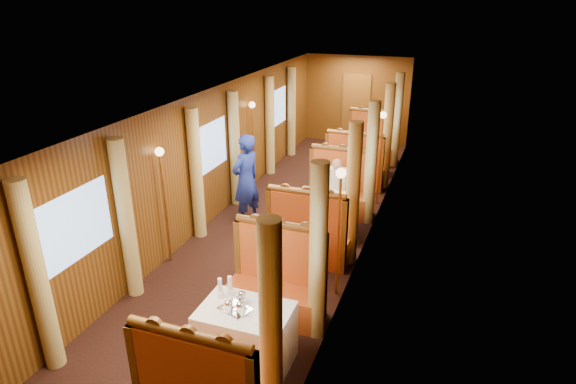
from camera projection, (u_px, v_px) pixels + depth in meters
The scene contains 47 objects.
floor at pixel (286, 228), 9.04m from camera, with size 3.00×12.00×0.01m, color black, non-canonical shape.
ceiling at pixel (286, 95), 8.08m from camera, with size 3.00×12.00×0.01m, color silver, non-canonical shape.
wall_far at pixel (356, 100), 13.79m from camera, with size 3.00×2.50×0.01m, color brown, non-canonical shape.
wall_left at pixel (211, 157), 9.02m from camera, with size 12.00×2.50×0.01m, color brown, non-canonical shape.
wall_right at pixel (370, 175), 8.10m from camera, with size 12.00×2.50×0.01m, color brown, non-canonical shape.
doorway_far at pixel (356, 109), 13.86m from camera, with size 0.80×0.04×2.00m, color brown.
table_near at pixel (246, 336), 5.61m from camera, with size 1.05×0.72×0.75m, color white.
banquette_near_aft at pixel (277, 287), 6.48m from camera, with size 1.30×0.55×1.34m.
table_mid at pixel (325, 216), 8.66m from camera, with size 1.05×0.72×0.75m, color white.
banquette_mid_fwd at pixel (309, 238), 7.76m from camera, with size 1.30×0.55×1.34m.
banquette_mid_aft at pixel (339, 193), 9.53m from camera, with size 1.30×0.55×1.34m.
table_far at pixel (363, 158), 11.72m from camera, with size 1.05×0.72×0.75m, color white.
banquette_far_fwd at pixel (355, 169), 10.81m from camera, with size 1.30×0.55×1.34m.
banquette_far_aft at pixel (371, 145), 12.58m from camera, with size 1.30×0.55×1.34m.
tea_tray at pixel (235, 309), 5.47m from camera, with size 0.34×0.26×0.01m, color silver.
teapot_left at pixel (229, 308), 5.39m from camera, with size 0.15×0.12×0.13m, color silver, non-canonical shape.
teapot_right at pixel (240, 310), 5.35m from camera, with size 0.17×0.13×0.14m, color silver, non-canonical shape.
teapot_back at pixel (242, 299), 5.56m from camera, with size 0.16×0.12×0.13m, color silver, non-canonical shape.
fruit_plate at pixel (265, 320), 5.27m from camera, with size 0.21×0.21×0.05m.
cup_inboard at pixel (220, 290), 5.65m from camera, with size 0.08×0.08×0.26m.
cup_outboard at pixel (230, 288), 5.69m from camera, with size 0.08×0.08×0.26m.
rose_vase_mid at pixel (328, 187), 8.45m from camera, with size 0.06×0.06×0.36m.
rose_vase_far at pixel (365, 136), 11.49m from camera, with size 0.06×0.06×0.36m.
window_left_near at pixel (76, 225), 5.89m from camera, with size 1.20×0.90×0.01m, color #85ADDF, non-canonical shape.
curtain_left_near_a at pixel (37, 279), 5.29m from camera, with size 0.22×0.22×2.35m, color tan.
curtain_left_near_b at pixel (126, 221), 6.64m from camera, with size 0.22×0.22×2.35m, color tan.
window_right_near at pixel (307, 268), 4.98m from camera, with size 1.20×0.90×0.01m, color #85ADDF, non-canonical shape.
curtain_right_near_a at pixel (271, 334), 4.44m from camera, with size 0.22×0.22×2.35m, color tan.
curtain_right_near_b at pixel (318, 254), 5.80m from camera, with size 0.22×0.22×2.35m, color tan.
window_left_mid at pixel (211, 146), 8.94m from camera, with size 1.20×0.90×0.01m, color #85ADDF, non-canonical shape.
curtain_left_mid_a at pixel (196, 175), 8.34m from camera, with size 0.22×0.22×2.35m, color tan.
curtain_left_mid_b at pixel (235, 149), 9.69m from camera, with size 0.22×0.22×2.35m, color tan.
window_right_mid at pixel (370, 164), 8.03m from camera, with size 1.20×0.90×0.01m, color #85ADDF, non-canonical shape.
curtain_right_mid_a at pixel (353, 195), 7.49m from camera, with size 0.22×0.22×2.35m, color tan.
curtain_right_mid_b at pixel (371, 164), 8.85m from camera, with size 0.22×0.22×2.35m, color tan.
window_left_far at pixel (277, 108), 11.99m from camera, with size 1.20×0.90×0.01m, color #85ADDF, non-canonical shape.
curtain_left_far_a at pixel (270, 126), 11.39m from camera, with size 0.22×0.22×2.35m, color tan.
curtain_left_far_b at pixel (291, 112), 12.74m from camera, with size 0.22×0.22×2.35m, color tan.
window_right_far at pixel (398, 117), 11.08m from camera, with size 1.20×0.90×0.01m, color #85ADDF, non-canonical shape.
curtain_right_far_a at pixel (387, 137), 10.54m from camera, with size 0.22×0.22×2.35m, color tan.
curtain_right_far_b at pixel (397, 120), 11.90m from camera, with size 0.22×0.22×2.35m, color tan.
sconce_left_fore at pixel (163, 182), 7.42m from camera, with size 0.14×0.14×1.95m.
sconce_right_fore at pixel (340, 207), 6.55m from camera, with size 0.14×0.14×1.95m.
sconce_left_aft at pixel (253, 127), 10.47m from camera, with size 0.14×0.14×1.95m.
sconce_right_aft at pixel (381, 139), 9.60m from camera, with size 0.14×0.14×1.95m.
steward at pixel (246, 180), 8.90m from camera, with size 0.64×0.42×1.76m, color navy.
passenger at pixel (336, 183), 9.15m from camera, with size 0.40×0.44×0.76m.
Camera 1 is at (2.73, -7.62, 4.08)m, focal length 30.00 mm.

